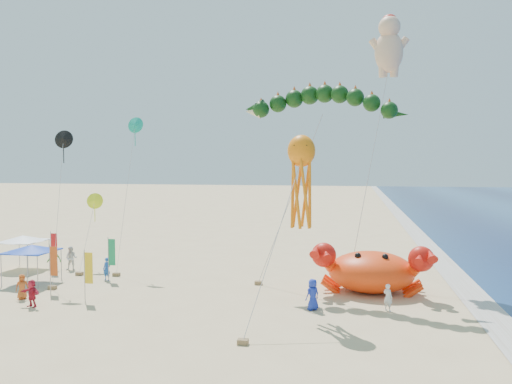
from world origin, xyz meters
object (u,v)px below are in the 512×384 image
at_px(dragon_kite, 320,107).
at_px(canopy_white, 23,239).
at_px(cherub_kite, 389,45).
at_px(octopus_kite, 301,175).
at_px(crab_inflatable, 371,270).
at_px(canopy_blue, 32,248).

distance_m(dragon_kite, canopy_white, 25.54).
xyz_separation_m(dragon_kite, cherub_kite, (4.77, 5.44, 5.18)).
bearing_deg(dragon_kite, octopus_kite, -96.04).
bearing_deg(canopy_white, crab_inflatable, -4.53).
xyz_separation_m(cherub_kite, canopy_blue, (-24.77, -8.25, -14.96)).
bearing_deg(cherub_kite, canopy_white, -171.36).
xyz_separation_m(crab_inflatable, canopy_blue, (-23.45, -1.81, 0.98)).
bearing_deg(crab_inflatable, canopy_white, 175.47).
xyz_separation_m(cherub_kite, octopus_kite, (-5.42, -11.58, -9.61)).
bearing_deg(cherub_kite, dragon_kite, -131.28).
bearing_deg(canopy_blue, cherub_kite, 18.43).
bearing_deg(dragon_kite, crab_inflatable, -16.27).
bearing_deg(cherub_kite, crab_inflatable, -101.56).
bearing_deg(crab_inflatable, dragon_kite, 163.73).
relative_size(octopus_kite, canopy_blue, 3.02).
bearing_deg(canopy_blue, dragon_kite, 8.02).
bearing_deg(crab_inflatable, canopy_blue, -175.59).
bearing_deg(dragon_kite, cherub_kite, 48.72).
relative_size(crab_inflatable, canopy_white, 2.30).
bearing_deg(octopus_kite, cherub_kite, 64.91).
bearing_deg(octopus_kite, canopy_blue, 170.23).
bearing_deg(crab_inflatable, octopus_kite, -128.61).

